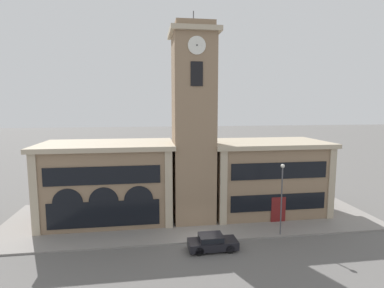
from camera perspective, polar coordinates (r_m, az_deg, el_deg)
The scene contains 7 objects.
ground_plane at distance 27.23m, azimuth 2.02°, elevation -18.30°, with size 300.00×300.00×0.00m, color #605E5B.
sidewalk_kerb at distance 32.82m, azimuth 0.03°, elevation -13.59°, with size 37.94×12.37×0.15m.
clock_tower at distance 29.91m, azimuth 0.27°, elevation 3.56°, with size 4.71×4.71×20.75m.
town_hall_left_wing at distance 32.20m, azimuth -15.64°, elevation -6.86°, with size 13.36×7.73×8.04m.
town_hall_right_wing at distance 34.42m, azimuth 13.83°, elevation -5.99°, with size 12.78×7.73×7.93m.
parked_car_near at distance 25.79m, azimuth 3.84°, elevation -18.12°, with size 4.04×1.76×1.32m.
street_lamp at distance 28.21m, azimuth 16.74°, elevation -8.28°, with size 0.36×0.36×6.50m.
Camera 1 is at (-4.46, -24.17, 11.73)m, focal length 28.00 mm.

